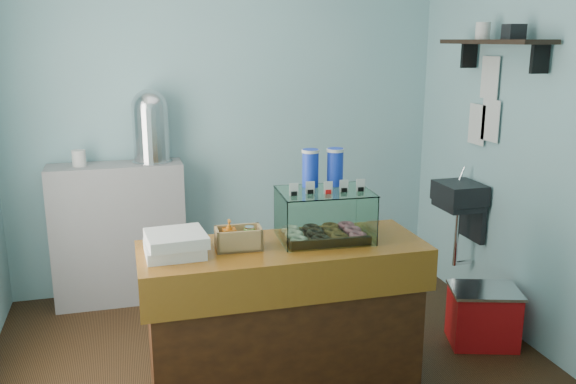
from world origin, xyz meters
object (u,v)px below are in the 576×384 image
object	(u,v)px
coffee_urn	(151,124)
red_cooler	(483,316)
display_case	(324,209)
counter	(283,318)

from	to	relation	value
coffee_urn	red_cooler	size ratio (longest dim) A/B	1.04
display_case	red_cooler	xyz separation A→B (m)	(1.18, 0.11, -0.87)
red_cooler	counter	bearing A→B (deg)	-155.09
counter	red_cooler	bearing A→B (deg)	7.49
counter	coffee_urn	size ratio (longest dim) A/B	2.88
coffee_urn	red_cooler	world-z (taller)	coffee_urn
coffee_urn	red_cooler	bearing A→B (deg)	-34.17
coffee_urn	display_case	bearing A→B (deg)	-59.77
counter	red_cooler	xyz separation A→B (m)	(1.45, 0.19, -0.26)
counter	display_case	world-z (taller)	display_case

